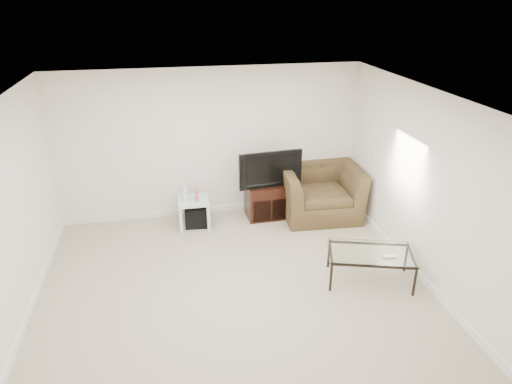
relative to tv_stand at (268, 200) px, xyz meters
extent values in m
plane|color=tan|center=(-0.90, -2.15, -0.30)|extent=(5.00, 5.00, 0.00)
plane|color=white|center=(-0.90, -2.15, 2.20)|extent=(5.00, 5.00, 0.00)
cube|color=silver|center=(-0.90, 0.35, 0.95)|extent=(5.00, 0.02, 2.50)
cube|color=silver|center=(-3.40, -2.15, 0.95)|extent=(0.02, 5.00, 2.50)
cube|color=silver|center=(1.60, -2.15, 0.95)|extent=(0.02, 5.00, 2.50)
cube|color=white|center=(-2.30, 0.33, 0.95)|extent=(0.12, 0.02, 0.12)
cube|color=white|center=(1.59, -0.55, 0.95)|extent=(0.02, 0.09, 0.13)
cube|color=white|center=(1.59, -0.85, 0.00)|extent=(0.02, 0.08, 0.12)
cube|color=black|center=(0.00, -0.04, 0.20)|extent=(0.43, 0.30, 0.06)
imported|color=black|center=(0.00, -0.03, 0.61)|extent=(1.00, 0.29, 0.61)
cube|color=black|center=(-1.23, -0.08, -0.13)|extent=(0.38, 0.38, 0.35)
cube|color=white|center=(-1.38, -0.12, 0.28)|extent=(0.07, 0.16, 0.22)
cube|color=#CC4C4C|center=(-1.20, -0.12, 0.27)|extent=(0.05, 0.14, 0.19)
imported|color=#493219|center=(0.89, -0.11, 0.28)|extent=(1.37, 0.93, 1.16)
cube|color=#B2B2B7|center=(1.07, -2.31, 0.15)|extent=(0.18, 0.08, 0.02)
camera|label=1|loc=(-1.61, -6.86, 3.29)|focal=32.00mm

